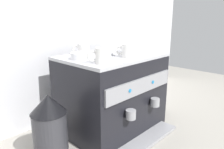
% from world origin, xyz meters
% --- Properties ---
extents(ground_plane, '(4.00, 4.00, 0.00)m').
position_xyz_m(ground_plane, '(0.00, 0.00, 0.00)').
color(ground_plane, '#9E998E').
extents(tiled_backsplash_wall, '(2.80, 0.03, 1.02)m').
position_xyz_m(tiled_backsplash_wall, '(0.00, 0.38, 0.51)').
color(tiled_backsplash_wall, silver).
rests_on(tiled_backsplash_wall, ground_plane).
extents(espresso_machine, '(0.63, 0.56, 0.49)m').
position_xyz_m(espresso_machine, '(0.00, -0.00, 0.25)').
color(espresso_machine, black).
rests_on(espresso_machine, ground_plane).
extents(ceramic_cup_0, '(0.08, 0.11, 0.08)m').
position_xyz_m(ceramic_cup_0, '(0.00, -0.12, 0.53)').
color(ceramic_cup_0, white).
rests_on(ceramic_cup_0, espresso_machine).
extents(ceramic_cup_1, '(0.08, 0.10, 0.07)m').
position_xyz_m(ceramic_cup_1, '(-0.13, 0.13, 0.53)').
color(ceramic_cup_1, white).
rests_on(ceramic_cup_1, espresso_machine).
extents(ceramic_cup_2, '(0.09, 0.08, 0.08)m').
position_xyz_m(ceramic_cup_2, '(-0.23, -0.14, 0.53)').
color(ceramic_cup_2, white).
rests_on(ceramic_cup_2, espresso_machine).
extents(ceramic_bowl_0, '(0.12, 0.12, 0.04)m').
position_xyz_m(ceramic_bowl_0, '(-0.22, 0.03, 0.51)').
color(ceramic_bowl_0, white).
rests_on(ceramic_bowl_0, espresso_machine).
extents(ceramic_bowl_1, '(0.10, 0.10, 0.04)m').
position_xyz_m(ceramic_bowl_1, '(-0.01, 0.03, 0.51)').
color(ceramic_bowl_1, white).
rests_on(ceramic_bowl_1, espresso_machine).
extents(ceramic_bowl_2, '(0.12, 0.12, 0.04)m').
position_xyz_m(ceramic_bowl_2, '(0.17, 0.00, 0.51)').
color(ceramic_bowl_2, white).
rests_on(ceramic_bowl_2, espresso_machine).
extents(coffee_grinder, '(0.18, 0.18, 0.36)m').
position_xyz_m(coffee_grinder, '(-0.47, -0.01, 0.18)').
color(coffee_grinder, '#333338').
rests_on(coffee_grinder, ground_plane).
extents(milk_pitcher, '(0.10, 0.10, 0.11)m').
position_xyz_m(milk_pitcher, '(0.48, -0.06, 0.06)').
color(milk_pitcher, '#B7B7BC').
rests_on(milk_pitcher, ground_plane).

